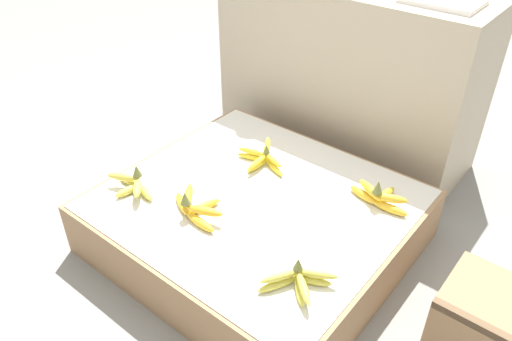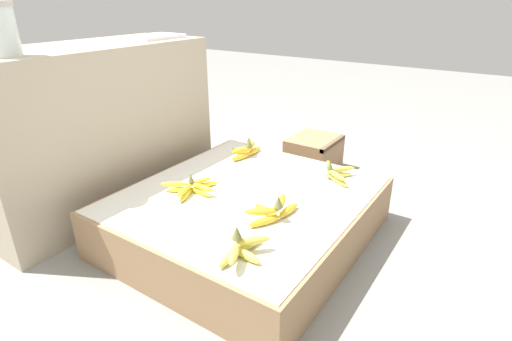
# 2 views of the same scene
# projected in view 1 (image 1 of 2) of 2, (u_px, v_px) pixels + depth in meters

# --- Properties ---
(ground_plane) EXTENTS (10.00, 10.00, 0.00)m
(ground_plane) POSITION_uv_depth(u_px,v_px,m) (257.00, 243.00, 1.88)
(ground_plane) COLOR gray
(display_platform) EXTENTS (1.02, 0.94, 0.21)m
(display_platform) POSITION_uv_depth(u_px,v_px,m) (257.00, 221.00, 1.82)
(display_platform) COLOR #997551
(display_platform) RESTS_ON ground_plane
(back_vendor_table) EXTENTS (1.14, 0.46, 0.77)m
(back_vendor_table) POSITION_uv_depth(u_px,v_px,m) (348.00, 72.00, 2.23)
(back_vendor_table) COLOR tan
(back_vendor_table) RESTS_ON ground_plane
(wooden_crate) EXTENTS (0.30, 0.26, 0.21)m
(wooden_crate) POSITION_uv_depth(u_px,v_px,m) (492.00, 324.00, 1.45)
(wooden_crate) COLOR #997551
(wooden_crate) RESTS_ON ground_plane
(banana_bunch_front_left) EXTENTS (0.21, 0.12, 0.10)m
(banana_bunch_front_left) POSITION_uv_depth(u_px,v_px,m) (133.00, 184.00, 1.78)
(banana_bunch_front_left) COLOR #DBCC4C
(banana_bunch_front_left) RESTS_ON display_platform
(banana_bunch_front_midleft) EXTENTS (0.24, 0.15, 0.11)m
(banana_bunch_front_midleft) POSITION_uv_depth(u_px,v_px,m) (195.00, 207.00, 1.67)
(banana_bunch_front_midleft) COLOR gold
(banana_bunch_front_midleft) RESTS_ON display_platform
(banana_bunch_front_right) EXTENTS (0.18, 0.18, 0.09)m
(banana_bunch_front_right) POSITION_uv_depth(u_px,v_px,m) (298.00, 281.00, 1.41)
(banana_bunch_front_right) COLOR gold
(banana_bunch_front_right) RESTS_ON display_platform
(banana_bunch_middle_midleft) EXTENTS (0.24, 0.23, 0.08)m
(banana_bunch_middle_midleft) POSITION_uv_depth(u_px,v_px,m) (263.00, 157.00, 1.93)
(banana_bunch_middle_midleft) COLOR yellow
(banana_bunch_middle_midleft) RESTS_ON display_platform
(banana_bunch_middle_right) EXTENTS (0.23, 0.14, 0.11)m
(banana_bunch_middle_right) POSITION_uv_depth(u_px,v_px,m) (379.00, 196.00, 1.72)
(banana_bunch_middle_right) COLOR gold
(banana_bunch_middle_right) RESTS_ON display_platform
(foam_tray_white) EXTENTS (0.27, 0.19, 0.02)m
(foam_tray_white) POSITION_uv_depth(u_px,v_px,m) (442.00, 1.00, 1.77)
(foam_tray_white) COLOR white
(foam_tray_white) RESTS_ON back_vendor_table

